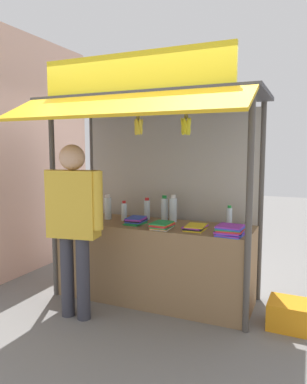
{
  "coord_description": "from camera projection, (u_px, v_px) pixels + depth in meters",
  "views": [
    {
      "loc": [
        1.56,
        -3.57,
        1.66
      ],
      "look_at": [
        0.0,
        0.0,
        1.2
      ],
      "focal_mm": 33.91,
      "sensor_mm": 36.0,
      "label": 1
    }
  ],
  "objects": [
    {
      "name": "ground_plane",
      "position": [
        154.0,
        298.0,
        4.07
      ],
      "size": [
        20.0,
        20.0,
        0.0
      ],
      "primitive_type": "plane",
      "color": "slate"
    },
    {
      "name": "stall_counter",
      "position": [
        154.0,
        261.0,
        4.02
      ],
      "size": [
        2.14,
        0.69,
        0.85
      ],
      "primitive_type": "cube",
      "color": "olive",
      "rests_on": "ground"
    },
    {
      "name": "stall_structure",
      "position": [
        157.0,
        160.0,
        3.97
      ],
      "size": [
        2.34,
        1.53,
        2.55
      ],
      "color": "#4C4742",
      "rests_on": "ground"
    },
    {
      "name": "water_bottle_front_left",
      "position": [
        229.0,
        216.0,
        3.84
      ],
      "size": [
        0.06,
        0.06,
        0.22
      ],
      "color": "silver",
      "rests_on": "stall_counter"
    },
    {
      "name": "water_bottle_right",
      "position": [
        173.0,
        209.0,
        4.06
      ],
      "size": [
        0.09,
        0.09,
        0.31
      ],
      "color": "silver",
      "rests_on": "stall_counter"
    },
    {
      "name": "water_bottle_rear_center",
      "position": [
        164.0,
        209.0,
        4.16
      ],
      "size": [
        0.08,
        0.08,
        0.29
      ],
      "color": "silver",
      "rests_on": "stall_counter"
    },
    {
      "name": "water_bottle_back_right",
      "position": [
        147.0,
        209.0,
        4.2
      ],
      "size": [
        0.07,
        0.07,
        0.26
      ],
      "color": "silver",
      "rests_on": "stall_counter"
    },
    {
      "name": "water_bottle_left",
      "position": [
        108.0,
        208.0,
        4.22
      ],
      "size": [
        0.08,
        0.08,
        0.29
      ],
      "color": "silver",
      "rests_on": "stall_counter"
    },
    {
      "name": "water_bottle_front_right",
      "position": [
        124.0,
        211.0,
        4.15
      ],
      "size": [
        0.06,
        0.06,
        0.23
      ],
      "color": "silver",
      "rests_on": "stall_counter"
    },
    {
      "name": "magazine_stack_far_right",
      "position": [
        136.0,
        221.0,
        3.95
      ],
      "size": [
        0.2,
        0.27,
        0.07
      ],
      "color": "green",
      "rests_on": "stall_counter"
    },
    {
      "name": "magazine_stack_mid_left",
      "position": [
        230.0,
        231.0,
        3.41
      ],
      "size": [
        0.27,
        0.26,
        0.1
      ],
      "color": "blue",
      "rests_on": "stall_counter"
    },
    {
      "name": "magazine_stack_mid_right",
      "position": [
        195.0,
        227.0,
        3.66
      ],
      "size": [
        0.22,
        0.28,
        0.05
      ],
      "color": "yellow",
      "rests_on": "stall_counter"
    },
    {
      "name": "magazine_stack_far_left",
      "position": [
        162.0,
        225.0,
        3.71
      ],
      "size": [
        0.21,
        0.27,
        0.07
      ],
      "color": "white",
      "rests_on": "stall_counter"
    },
    {
      "name": "banana_bunch_rightmost",
      "position": [
        138.0,
        126.0,
        3.43
      ],
      "size": [
        0.1,
        0.1,
        0.28
      ],
      "color": "#332D23"
    },
    {
      "name": "banana_bunch_inner_left",
      "position": [
        186.0,
        126.0,
        3.24
      ],
      "size": [
        0.11,
        0.11,
        0.28
      ],
      "color": "#332D23"
    },
    {
      "name": "vendor_person",
      "position": [
        74.0,
        215.0,
        3.5
      ],
      "size": [
        0.65,
        0.28,
        1.71
      ],
      "rotation": [
        0.0,
        0.0,
        3.3
      ],
      "color": "#383842",
      "rests_on": "ground"
    },
    {
      "name": "plastic_crate",
      "position": [
        288.0,
        314.0,
        3.4
      ],
      "size": [
        0.37,
        0.37,
        0.25
      ],
      "primitive_type": "cube",
      "rotation": [
        0.0,
        0.0,
        -0.03
      ],
      "color": "orange",
      "rests_on": "ground"
    },
    {
      "name": "neighbour_wall",
      "position": [
        29.0,
        155.0,
        4.95
      ],
      "size": [
        0.2,
        2.4,
        3.17
      ],
      "primitive_type": "cube",
      "color": "beige",
      "rests_on": "ground"
    }
  ]
}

